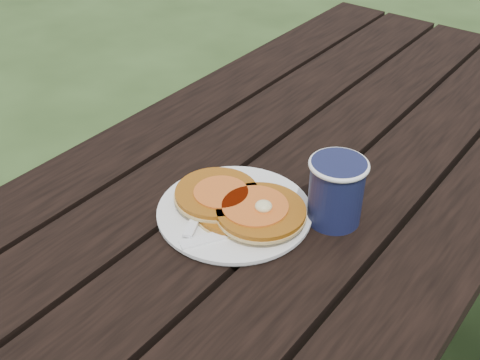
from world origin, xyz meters
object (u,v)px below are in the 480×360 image
Objects in this scene: pancake_stack at (240,205)px; coffee_cup at (336,188)px; plate at (235,212)px; picnic_table at (270,327)px.

pancake_stack is 2.04× the size of coffee_cup.
pancake_stack is at bearing -144.87° from coffee_cup.
plate is 0.02m from pancake_stack.
picnic_table is 0.41m from plate.
plate reaches higher than picnic_table.
plate is at bearing -146.49° from coffee_cup.
picnic_table is 16.33× the size of coffee_cup.
picnic_table is at bearing 89.81° from plate.
pancake_stack is 0.16m from coffee_cup.
coffee_cup is at bearing 33.51° from plate.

